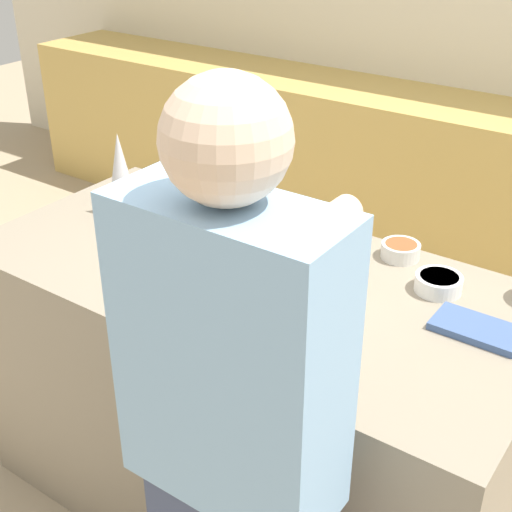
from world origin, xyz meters
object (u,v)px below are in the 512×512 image
gingerbread_house (243,255)px  person (234,463)px  candy_bowl_center_rear (234,214)px  candy_bowl_front_corner (339,299)px  decorative_tree (121,175)px  baking_tray (244,289)px  cookbook (477,329)px  candy_bowl_near_tray_right (401,250)px  candy_bowl_far_right (439,283)px

gingerbread_house → person: (0.34, -0.51, -0.17)m
candy_bowl_center_rear → person: size_ratio=0.06×
candy_bowl_front_corner → decorative_tree: bearing=174.3°
decorative_tree → candy_bowl_front_corner: 0.91m
gingerbread_house → person: 0.64m
candy_bowl_front_corner → baking_tray: bearing=-162.6°
gingerbread_house → candy_bowl_center_rear: size_ratio=3.01×
decorative_tree → candy_bowl_center_rear: (0.35, 0.17, -0.12)m
cookbook → person: 0.74m
candy_bowl_near_tray_right → cookbook: (0.33, -0.25, -0.02)m
decorative_tree → candy_bowl_near_tray_right: decorative_tree is taller
candy_bowl_near_tray_right → cookbook: size_ratio=0.53×
gingerbread_house → candy_bowl_far_right: size_ratio=2.23×
person → candy_bowl_front_corner: bearing=98.0°
candy_bowl_near_tray_right → candy_bowl_far_right: same height
cookbook → person: bearing=-111.2°
candy_bowl_far_right → gingerbread_house: bearing=-145.1°
decorative_tree → person: 1.21m
candy_bowl_near_tray_right → candy_bowl_front_corner: (-0.02, -0.35, -0.00)m
decorative_tree → baking_tray: bearing=-15.1°
baking_tray → candy_bowl_front_corner: 0.27m
candy_bowl_far_right → person: size_ratio=0.08×
candy_bowl_front_corner → cookbook: candy_bowl_front_corner is taller
decorative_tree → candy_bowl_far_right: (1.08, 0.14, -0.12)m
candy_bowl_center_rear → person: 1.06m
candy_bowl_front_corner → gingerbread_house: bearing=-162.6°
cookbook → candy_bowl_far_right: bearing=140.3°
baking_tray → candy_bowl_near_tray_right: size_ratio=3.18×
baking_tray → person: size_ratio=0.22×
candy_bowl_far_right → candy_bowl_front_corner: bearing=-129.0°
cookbook → person: (-0.27, -0.69, -0.06)m
candy_bowl_front_corner → candy_bowl_center_rear: candy_bowl_center_rear is taller
candy_bowl_center_rear → person: (0.63, -0.85, -0.08)m
baking_tray → cookbook: 0.64m
person → baking_tray: bearing=124.2°
candy_bowl_front_corner → cookbook: bearing=15.5°
gingerbread_house → candy_bowl_front_corner: (0.26, 0.08, -0.09)m
gingerbread_house → baking_tray: bearing=-149.2°
gingerbread_house → decorative_tree: 0.66m
candy_bowl_far_right → candy_bowl_center_rear: 0.74m
baking_tray → candy_bowl_center_rear: bearing=130.1°
baking_tray → candy_bowl_far_right: 0.55m
candy_bowl_near_tray_right → cookbook: candy_bowl_near_tray_right is taller
baking_tray → cookbook: bearing=16.3°
gingerbread_house → candy_bowl_front_corner: bearing=17.4°
baking_tray → person: bearing=-55.8°
decorative_tree → candy_bowl_near_tray_right: size_ratio=2.45×
candy_bowl_far_right → candy_bowl_near_tray_right: bearing=145.5°
candy_bowl_center_rear → gingerbread_house: bearing=-49.9°
gingerbread_house → candy_bowl_center_rear: gingerbread_house is taller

